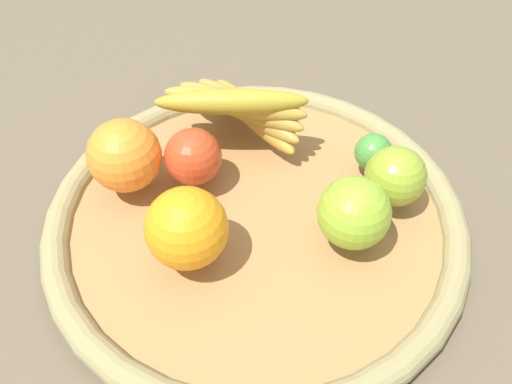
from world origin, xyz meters
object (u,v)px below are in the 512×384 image
(orange_1, at_px, (124,155))
(orange_0, at_px, (187,228))
(apple_0, at_px, (395,176))
(banana_bunch, at_px, (241,107))
(apple_2, at_px, (193,157))
(apple_1, at_px, (354,213))
(lime_0, at_px, (373,152))

(orange_1, relative_size, orange_0, 1.00)
(apple_0, height_order, banana_bunch, banana_bunch)
(orange_1, relative_size, apple_2, 1.26)
(banana_bunch, bearing_deg, apple_0, 111.81)
(orange_0, bearing_deg, apple_1, 152.90)
(orange_1, bearing_deg, apple_2, 150.69)
(orange_0, relative_size, apple_2, 1.25)
(lime_0, bearing_deg, apple_1, 35.10)
(orange_1, height_order, apple_2, orange_1)
(orange_1, bearing_deg, apple_1, 126.80)
(orange_0, bearing_deg, lime_0, 177.61)
(orange_1, distance_m, apple_0, 0.30)
(apple_2, bearing_deg, apple_0, 136.91)
(apple_1, relative_size, lime_0, 1.70)
(apple_0, distance_m, banana_bunch, 0.20)
(apple_1, bearing_deg, lime_0, -144.90)
(apple_0, distance_m, apple_2, 0.23)
(orange_0, height_order, apple_2, orange_0)
(apple_1, height_order, orange_0, orange_0)
(apple_1, relative_size, orange_0, 0.91)
(apple_1, xyz_separation_m, lime_0, (-0.09, -0.07, -0.02))
(banana_bunch, bearing_deg, lime_0, 124.13)
(banana_bunch, bearing_deg, orange_1, -0.64)
(apple_2, xyz_separation_m, lime_0, (-0.18, 0.10, -0.01))
(orange_0, bearing_deg, banana_bunch, -139.24)
(apple_0, bearing_deg, orange_0, -15.08)
(apple_0, bearing_deg, apple_2, -43.09)
(apple_0, bearing_deg, banana_bunch, -68.19)
(apple_1, distance_m, orange_1, 0.26)
(apple_0, height_order, lime_0, apple_0)
(apple_0, xyz_separation_m, apple_2, (0.16, -0.15, -0.00))
(lime_0, bearing_deg, apple_0, 70.05)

